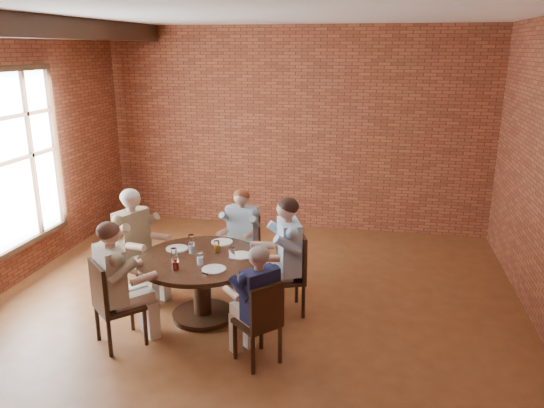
% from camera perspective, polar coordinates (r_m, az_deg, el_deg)
% --- Properties ---
extents(floor, '(7.00, 7.00, 0.00)m').
position_cam_1_polar(floor, '(6.29, -2.97, -12.45)').
color(floor, brown).
rests_on(floor, ground).
extents(ceiling, '(7.00, 7.00, 0.00)m').
position_cam_1_polar(ceiling, '(5.51, -3.53, 20.20)').
color(ceiling, white).
rests_on(ceiling, wall_back).
extents(wall_back, '(7.00, 0.00, 7.00)m').
position_cam_1_polar(wall_back, '(9.03, 2.45, 7.95)').
color(wall_back, brown).
rests_on(wall_back, ground).
extents(wall_front, '(7.00, 0.00, 7.00)m').
position_cam_1_polar(wall_front, '(2.66, -23.37, -15.24)').
color(wall_front, brown).
rests_on(wall_front, ground).
extents(ceiling_beam, '(0.22, 6.90, 0.26)m').
position_cam_1_polar(ceiling_beam, '(6.58, -25.61, 16.97)').
color(ceiling_beam, black).
rests_on(ceiling_beam, ceiling).
extents(window, '(0.10, 2.16, 2.36)m').
position_cam_1_polar(window, '(7.46, -26.76, 3.98)').
color(window, white).
rests_on(window, wall_left).
extents(dining_table, '(1.44, 1.44, 0.75)m').
position_cam_1_polar(dining_table, '(6.19, -7.58, -7.62)').
color(dining_table, black).
rests_on(dining_table, floor).
extents(chair_a, '(0.59, 0.59, 0.98)m').
position_cam_1_polar(chair_a, '(6.28, 2.11, -7.11)').
color(chair_a, black).
rests_on(chair_a, floor).
extents(diner_a, '(0.86, 0.78, 1.41)m').
position_cam_1_polar(diner_a, '(6.20, 1.25, -5.67)').
color(diner_a, '#477FBA').
rests_on(diner_a, floor).
extents(chair_b, '(0.46, 0.46, 0.90)m').
position_cam_1_polar(chair_b, '(7.15, -3.08, -4.41)').
color(chair_b, black).
rests_on(chair_b, floor).
extents(diner_b, '(0.59, 0.68, 1.27)m').
position_cam_1_polar(diner_b, '(7.03, -3.36, -3.54)').
color(diner_b, '#7E94A0').
rests_on(diner_b, floor).
extents(chair_c, '(0.59, 0.59, 0.97)m').
position_cam_1_polar(chair_c, '(6.93, -14.81, -5.39)').
color(chair_c, black).
rests_on(chair_c, floor).
extents(diner_c, '(0.85, 0.78, 1.39)m').
position_cam_1_polar(diner_c, '(6.80, -14.38, -4.21)').
color(diner_c, brown).
rests_on(diner_c, floor).
extents(chair_d, '(0.62, 0.62, 0.96)m').
position_cam_1_polar(chair_d, '(5.83, -16.98, -9.95)').
color(chair_d, black).
rests_on(chair_d, floor).
extents(diner_d, '(0.86, 0.87, 1.37)m').
position_cam_1_polar(diner_d, '(5.78, -16.27, -8.28)').
color(diner_d, '#C4A89A').
rests_on(diner_d, floor).
extents(chair_e, '(0.54, 0.54, 0.89)m').
position_cam_1_polar(chair_e, '(5.29, -1.16, -12.40)').
color(chair_e, black).
rests_on(chair_e, floor).
extents(diner_e, '(0.75, 0.74, 1.24)m').
position_cam_1_polar(diner_e, '(5.28, -1.63, -10.81)').
color(diner_e, '#181C43').
rests_on(diner_e, floor).
extents(plate_a, '(0.26, 0.26, 0.01)m').
position_cam_1_polar(plate_a, '(6.09, -3.39, -5.55)').
color(plate_a, white).
rests_on(plate_a, dining_table).
extents(plate_b, '(0.26, 0.26, 0.01)m').
position_cam_1_polar(plate_b, '(6.51, -5.41, -4.10)').
color(plate_b, white).
rests_on(plate_b, dining_table).
extents(plate_c, '(0.26, 0.26, 0.01)m').
position_cam_1_polar(plate_c, '(6.38, -10.19, -4.73)').
color(plate_c, white).
rests_on(plate_c, dining_table).
extents(plate_d, '(0.26, 0.26, 0.01)m').
position_cam_1_polar(plate_d, '(5.75, -6.27, -6.99)').
color(plate_d, white).
rests_on(plate_d, dining_table).
extents(glass_a, '(0.07, 0.07, 0.14)m').
position_cam_1_polar(glass_a, '(5.99, -4.33, -5.32)').
color(glass_a, white).
rests_on(glass_a, dining_table).
extents(glass_b, '(0.07, 0.07, 0.14)m').
position_cam_1_polar(glass_b, '(6.20, -5.96, -4.57)').
color(glass_b, white).
rests_on(glass_b, dining_table).
extents(glass_c, '(0.07, 0.07, 0.14)m').
position_cam_1_polar(glass_c, '(6.44, -8.69, -3.89)').
color(glass_c, white).
rests_on(glass_c, dining_table).
extents(glass_d, '(0.07, 0.07, 0.14)m').
position_cam_1_polar(glass_d, '(6.21, -8.63, -4.65)').
color(glass_d, white).
rests_on(glass_d, dining_table).
extents(glass_e, '(0.07, 0.07, 0.14)m').
position_cam_1_polar(glass_e, '(6.05, -10.49, -5.33)').
color(glass_e, white).
rests_on(glass_e, dining_table).
extents(glass_f, '(0.07, 0.07, 0.14)m').
position_cam_1_polar(glass_f, '(5.79, -10.35, -6.33)').
color(glass_f, white).
rests_on(glass_f, dining_table).
extents(glass_g, '(0.07, 0.07, 0.14)m').
position_cam_1_polar(glass_g, '(5.88, -7.74, -5.84)').
color(glass_g, white).
rests_on(glass_g, dining_table).
extents(smartphone, '(0.12, 0.16, 0.01)m').
position_cam_1_polar(smartphone, '(5.72, -6.78, -7.20)').
color(smartphone, black).
rests_on(smartphone, dining_table).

